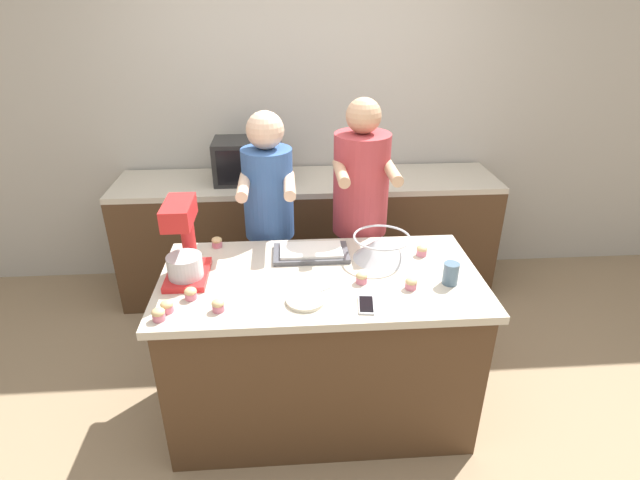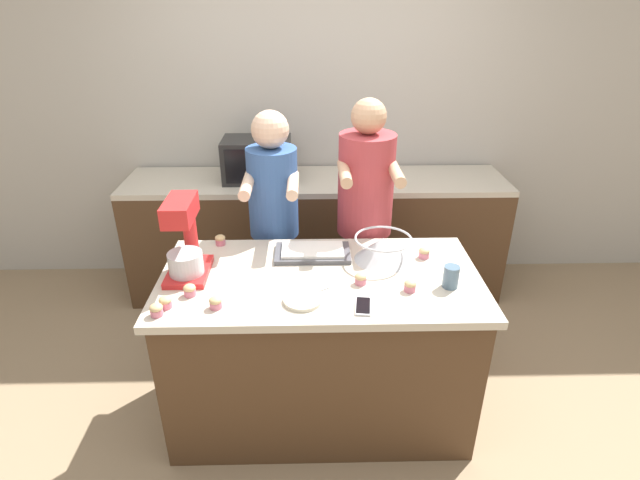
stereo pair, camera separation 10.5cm
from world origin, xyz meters
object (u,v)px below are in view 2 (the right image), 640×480
at_px(person_left, 275,231).
at_px(cupcake_3, 190,290).
at_px(cell_phone, 363,306).
at_px(cupcake_7, 220,240).
at_px(mixing_bowl, 383,248).
at_px(cupcake_5, 156,310).
at_px(small_plate, 303,300).
at_px(knife, 307,295).
at_px(stand_mixer, 185,243).
at_px(cupcake_6, 424,253).
at_px(person_right, 364,227).
at_px(baking_tray, 313,252).
at_px(cupcake_1, 216,302).
at_px(drinking_glass, 451,277).
at_px(cupcake_2, 165,302).
at_px(cupcake_4, 410,286).
at_px(microwave_oven, 257,160).
at_px(cupcake_0, 361,279).

relative_size(person_left, cupcake_3, 27.32).
distance_m(cell_phone, cupcake_7, 0.98).
bearing_deg(cupcake_7, person_left, 40.25).
xyz_separation_m(mixing_bowl, cupcake_5, (-1.06, -0.48, -0.04)).
height_order(small_plate, knife, small_plate).
bearing_deg(stand_mixer, cupcake_6, 6.89).
relative_size(person_right, baking_tray, 4.08).
bearing_deg(person_left, mixing_bowl, -36.32).
bearing_deg(cupcake_1, knife, 13.00).
height_order(cell_phone, cupcake_6, cupcake_6).
relative_size(stand_mixer, cupcake_5, 7.07).
bearing_deg(cupcake_7, drinking_glass, -21.95).
bearing_deg(cupcake_2, cupcake_3, 48.48).
bearing_deg(cupcake_5, cupcake_2, 67.54).
relative_size(cell_phone, cupcake_4, 2.62).
relative_size(cupcake_1, cupcake_3, 1.00).
bearing_deg(cupcake_2, person_left, 63.26).
xyz_separation_m(person_left, cupcake_4, (0.69, -0.75, 0.07)).
xyz_separation_m(small_plate, cupcake_4, (0.51, 0.08, 0.02)).
height_order(microwave_oven, cupcake_5, microwave_oven).
bearing_deg(knife, baking_tray, 85.82).
bearing_deg(cupcake_7, mixing_bowl, -12.53).
xyz_separation_m(mixing_bowl, cupcake_0, (-0.14, -0.24, -0.04)).
relative_size(small_plate, cupcake_5, 3.07).
distance_m(stand_mixer, small_plate, 0.65).
height_order(person_right, cupcake_7, person_right).
distance_m(person_right, cupcake_4, 0.77).
bearing_deg(knife, cupcake_4, 3.15).
height_order(person_right, drinking_glass, person_right).
bearing_deg(person_right, baking_tray, -129.75).
relative_size(cupcake_0, cupcake_5, 1.00).
bearing_deg(baking_tray, mixing_bowl, -8.99).
bearing_deg(cupcake_6, drinking_glass, -77.69).
distance_m(person_right, small_plate, 0.91).
relative_size(microwave_oven, cupcake_0, 8.36).
bearing_deg(cupcake_7, microwave_oven, 82.40).
distance_m(cupcake_0, cupcake_2, 0.91).
relative_size(mixing_bowl, cupcake_1, 5.25).
height_order(person_right, cupcake_2, person_right).
relative_size(microwave_oven, cupcake_6, 8.36).
bearing_deg(cupcake_3, person_right, 40.56).
height_order(stand_mixer, cupcake_5, stand_mixer).
xyz_separation_m(small_plate, knife, (0.02, 0.06, -0.01)).
bearing_deg(cupcake_1, stand_mixer, 121.27).
height_order(baking_tray, microwave_oven, microwave_oven).
bearing_deg(cell_phone, person_left, 117.16).
bearing_deg(cupcake_1, baking_tray, 48.10).
xyz_separation_m(stand_mixer, cupcake_7, (0.11, 0.33, -0.15)).
bearing_deg(cupcake_1, cupcake_3, 142.35).
relative_size(person_left, mixing_bowl, 5.21).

